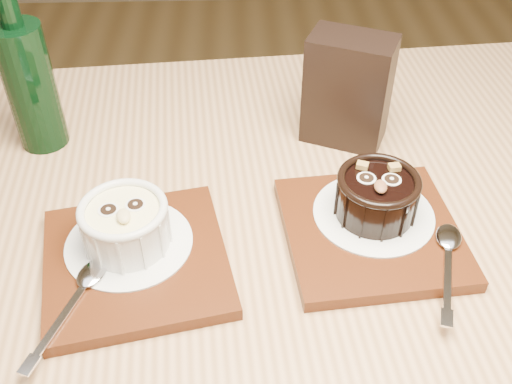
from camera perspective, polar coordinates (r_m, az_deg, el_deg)
table at (r=0.71m, az=2.52°, el=-9.86°), size 1.26×0.90×0.75m
tray_left at (r=0.62m, az=-11.32°, el=-6.52°), size 0.21×0.21×0.01m
doily_left at (r=0.63m, az=-11.99°, el=-4.76°), size 0.13×0.13×0.00m
ramekin_white at (r=0.61m, az=-12.36°, el=-2.91°), size 0.09×0.09×0.05m
spoon_left at (r=0.59m, az=-17.07°, el=-9.89°), size 0.07×0.13×0.01m
tray_right at (r=0.65m, az=10.89°, el=-3.73°), size 0.20×0.20×0.01m
doily_right at (r=0.66m, az=11.13°, el=-2.02°), size 0.13×0.13×0.00m
ramekin_dark at (r=0.64m, az=11.45°, el=-0.19°), size 0.09×0.09×0.05m
spoon_right at (r=0.62m, az=17.84°, el=-6.28°), size 0.06×0.14×0.01m
condiment_stand at (r=0.75m, az=8.73°, el=9.56°), size 0.12×0.09×0.14m
green_bottle at (r=0.77m, az=-20.77°, el=9.74°), size 0.06×0.06×0.22m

